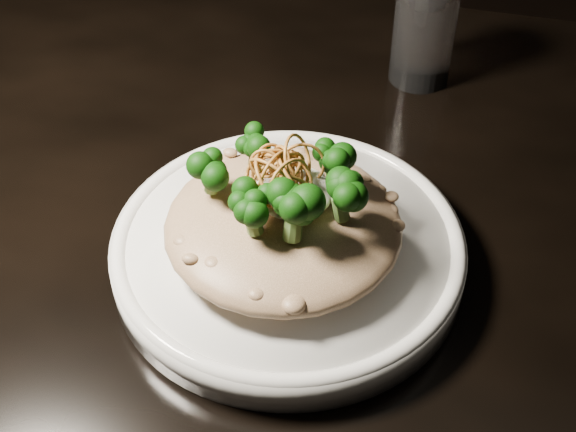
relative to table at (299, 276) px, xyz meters
name	(u,v)px	position (x,y,z in m)	size (l,w,h in m)	color
table	(299,276)	(0.00, 0.00, 0.00)	(1.10, 0.80, 0.75)	black
plate	(288,252)	(0.01, -0.06, 0.10)	(0.28, 0.28, 0.03)	white
risotto	(283,225)	(0.00, -0.07, 0.13)	(0.19, 0.19, 0.04)	brown
broccoli	(283,175)	(0.00, -0.06, 0.17)	(0.12, 0.12, 0.04)	black
cheese	(293,192)	(0.01, -0.06, 0.16)	(0.06, 0.06, 0.02)	white
shallots	(283,162)	(0.00, -0.06, 0.19)	(0.06, 0.06, 0.04)	brown
drinking_glass	(424,31)	(0.07, 0.24, 0.14)	(0.06, 0.06, 0.11)	white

